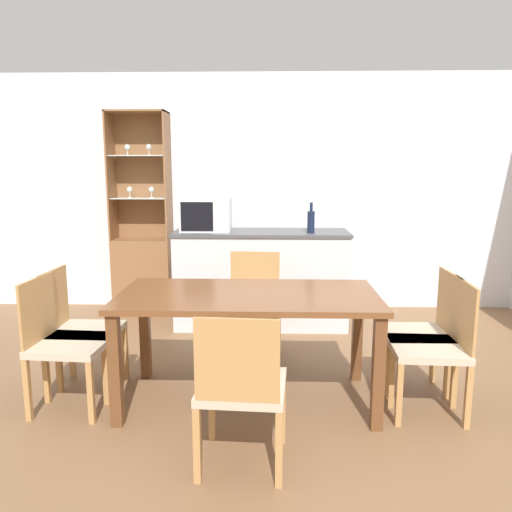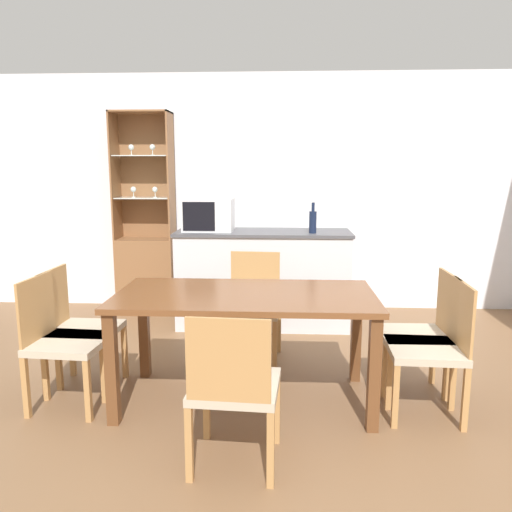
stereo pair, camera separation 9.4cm
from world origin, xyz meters
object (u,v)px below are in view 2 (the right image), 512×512
(dining_chair_side_left_near, at_px, (63,341))
(dining_chair_head_near, at_px, (234,387))
(display_cabinet, at_px, (147,254))
(dining_chair_side_left_far, at_px, (79,328))
(dining_chair_side_right_far, at_px, (421,334))
(dining_table, at_px, (245,307))
(dining_chair_head_far, at_px, (253,306))
(microwave, at_px, (209,215))
(wine_bottle, at_px, (313,221))
(dining_chair_side_right_near, at_px, (432,348))

(dining_chair_side_left_near, relative_size, dining_chair_head_near, 1.00)
(display_cabinet, distance_m, dining_chair_side_left_far, 2.05)
(dining_chair_head_near, distance_m, dining_chair_side_right_far, 1.49)
(dining_chair_side_left_near, bearing_deg, dining_table, 99.74)
(dining_chair_head_near, bearing_deg, dining_chair_head_far, 93.46)
(dining_chair_side_left_far, xyz_separation_m, microwave, (0.71, 1.55, 0.66))
(dining_table, height_order, dining_chair_side_left_far, dining_chair_side_left_far)
(dining_chair_side_left_near, bearing_deg, display_cabinet, -174.61)
(dining_chair_head_far, xyz_separation_m, wine_bottle, (0.52, 0.76, 0.62))
(dining_chair_side_left_far, distance_m, dining_chair_head_near, 1.48)
(dining_chair_side_left_near, relative_size, dining_chair_side_right_near, 1.00)
(dining_table, distance_m, wine_bottle, 1.66)
(dining_table, bearing_deg, dining_chair_side_right_far, 6.11)
(dining_chair_side_right_far, bearing_deg, dining_chair_side_left_far, 89.31)
(display_cabinet, bearing_deg, dining_chair_side_left_far, -88.22)
(dining_chair_side_left_near, xyz_separation_m, dining_chair_side_right_far, (2.37, 0.25, 0.00))
(microwave, relative_size, wine_bottle, 1.65)
(display_cabinet, relative_size, dining_chair_head_near, 2.47)
(display_cabinet, distance_m, wine_bottle, 1.94)
(dining_table, height_order, dining_chair_head_far, dining_chair_head_far)
(dining_chair_side_right_near, bearing_deg, microwave, 45.30)
(dining_chair_side_left_far, bearing_deg, dining_chair_head_far, 119.86)
(dining_table, bearing_deg, wine_bottle, 70.97)
(dining_table, height_order, dining_chair_head_near, dining_chair_head_near)
(dining_table, relative_size, dining_chair_side_right_far, 1.96)
(dining_chair_head_near, height_order, microwave, microwave)
(wine_bottle, bearing_deg, dining_chair_head_far, -124.39)
(display_cabinet, xyz_separation_m, dining_chair_side_left_far, (0.06, -2.05, -0.17))
(dining_chair_side_left_near, distance_m, dining_chair_head_near, 1.34)
(dining_chair_side_left_near, height_order, dining_chair_side_right_far, same)
(dining_chair_head_far, height_order, dining_chair_side_right_far, same)
(dining_chair_side_left_near, relative_size, wine_bottle, 2.99)
(display_cabinet, height_order, wine_bottle, display_cabinet)
(dining_chair_side_left_near, distance_m, dining_chair_head_far, 1.48)
(dining_chair_side_left_near, bearing_deg, dining_chair_side_left_far, -176.18)
(dining_table, height_order, wine_bottle, wine_bottle)
(dining_chair_head_far, bearing_deg, dining_chair_side_right_far, 155.99)
(dining_table, distance_m, microwave, 1.80)
(dining_chair_side_left_near, xyz_separation_m, dining_chair_head_far, (1.19, 0.89, 0.00))
(dining_chair_side_right_far, bearing_deg, dining_table, 95.44)
(dining_chair_head_near, xyz_separation_m, dining_chair_side_right_far, (1.19, 0.89, 0.00))
(dining_chair_side_right_near, height_order, dining_chair_head_near, same)
(dining_chair_side_right_near, height_order, dining_chair_side_right_far, same)
(dining_chair_head_near, relative_size, wine_bottle, 2.99)
(microwave, bearing_deg, dining_chair_side_left_far, -114.49)
(display_cabinet, xyz_separation_m, dining_chair_head_near, (1.25, -2.94, -0.17))
(dining_chair_side_left_near, bearing_deg, dining_chair_side_right_near, 93.68)
(dining_chair_head_far, relative_size, wine_bottle, 2.99)
(dining_chair_side_right_far, bearing_deg, dining_chair_side_right_near, 179.32)
(dining_chair_side_right_near, height_order, dining_chair_side_left_far, same)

